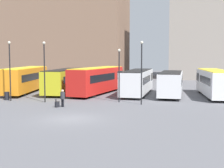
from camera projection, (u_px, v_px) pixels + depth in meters
ground_plane at (71, 119)px, 22.90m from camera, size 160.00×160.00×0.00m
building_block_left at (61, 24)px, 73.63m from camera, size 30.31×15.24×24.45m
building_block_right at (219, 13)px, 65.61m from camera, size 20.04×16.18×27.40m
bus_0 at (26, 79)px, 39.68m from camera, size 4.43×12.20×3.20m
bus_1 at (65, 80)px, 39.42m from camera, size 3.30×11.17×2.98m
bus_2 at (98, 79)px, 38.47m from camera, size 4.09×11.96×3.23m
bus_3 at (138, 81)px, 37.87m from camera, size 2.61×11.22×2.93m
bus_4 at (171, 83)px, 36.05m from camera, size 2.58×9.21×2.81m
bus_5 at (215, 82)px, 35.60m from camera, size 3.61×11.06×3.05m
traveler at (63, 97)px, 28.24m from camera, size 0.54×0.54×1.59m
suitcase at (57, 104)px, 28.08m from camera, size 0.35×0.46×0.77m
lamp_post_0 at (44, 67)px, 30.95m from camera, size 0.28×0.28×6.05m
lamp_post_1 at (10, 66)px, 31.88m from camera, size 0.28×0.28×6.12m
lamp_post_2 at (142, 68)px, 29.42m from camera, size 0.28×0.28×6.02m
lamp_post_3 at (119, 71)px, 30.95m from camera, size 0.28×0.28×5.32m
trash_bin at (7, 96)px, 32.87m from camera, size 0.52×0.52×0.85m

